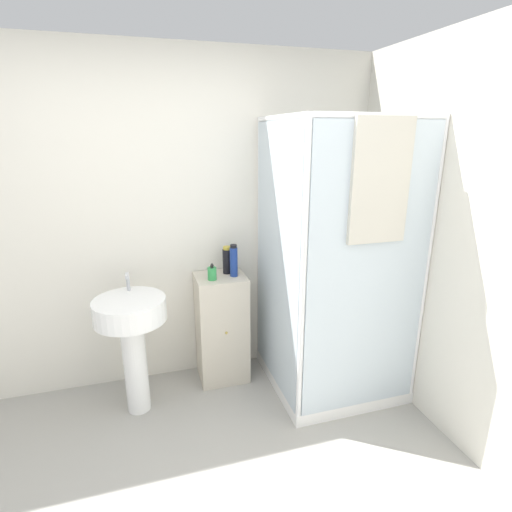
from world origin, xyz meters
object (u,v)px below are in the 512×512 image
at_px(sink, 132,330).
at_px(shampoo_bottle_blue, 234,261).
at_px(soap_dispenser, 212,273).
at_px(shampoo_bottle_tall_black, 227,260).

xyz_separation_m(sink, shampoo_bottle_blue, (0.77, 0.20, 0.36)).
height_order(sink, soap_dispenser, soap_dispenser).
bearing_deg(shampoo_bottle_tall_black, sink, -159.10).
bearing_deg(shampoo_bottle_tall_black, soap_dispenser, -141.48).
bearing_deg(sink, shampoo_bottle_tall_black, 20.90).
distance_m(soap_dispenser, shampoo_bottle_blue, 0.19).
bearing_deg(sink, soap_dispenser, 15.88).
relative_size(soap_dispenser, shampoo_bottle_tall_black, 0.59).
relative_size(shampoo_bottle_tall_black, shampoo_bottle_blue, 0.87).
distance_m(soap_dispenser, shampoo_bottle_tall_black, 0.19).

